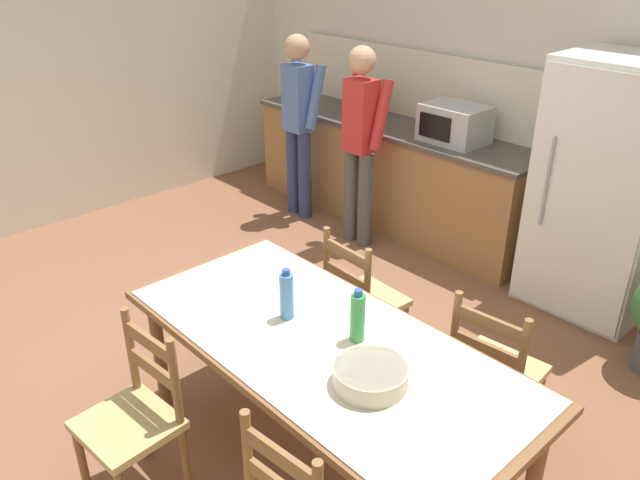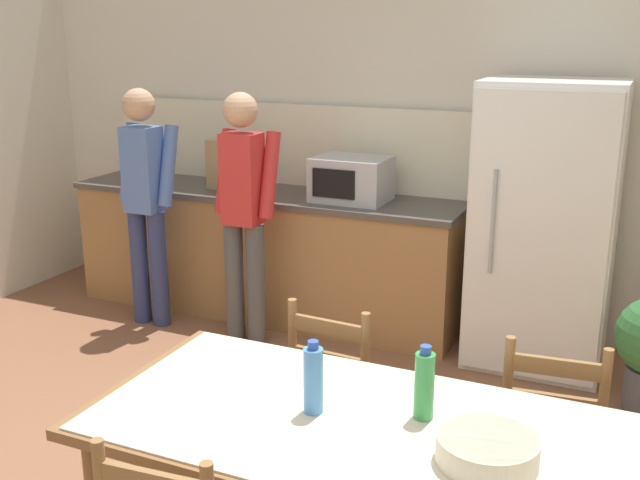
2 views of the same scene
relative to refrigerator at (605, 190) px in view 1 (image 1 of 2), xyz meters
The scene contains 17 objects.
ground_plane 2.51m from the refrigerator, 111.14° to the right, with size 8.32×8.32×0.00m, color brown.
wall_back 1.12m from the refrigerator, 150.90° to the left, with size 6.52×0.12×2.90m, color silver.
wall_left 4.69m from the refrigerator, 151.94° to the right, with size 0.12×5.20×2.90m, color silver.
kitchen_counter 2.03m from the refrigerator, behind, with size 2.94×0.66×0.93m.
counter_splashback 2.04m from the refrigerator, 169.97° to the left, with size 2.90×0.03×0.60m, color #EFE8CB.
refrigerator is the anchor object (origin of this frame).
microwave 1.31m from the refrigerator, behind, with size 0.50×0.39×0.30m.
paper_bag 2.29m from the refrigerator, behind, with size 0.24×0.16×0.36m, color tan.
dining_table 2.49m from the refrigerator, 93.98° to the right, with size 2.09×0.95×0.77m.
bottle_near_centre 2.51m from the refrigerator, 99.93° to the right, with size 0.07×0.07×0.27m.
bottle_off_centre 2.36m from the refrigerator, 91.65° to the right, with size 0.07×0.07×0.27m.
serving_bowl 2.56m from the refrigerator, 85.65° to the right, with size 0.32×0.32×0.09m.
chair_side_near_left 3.34m from the refrigerator, 101.25° to the right, with size 0.45×0.43×0.91m.
chair_side_far_left 1.88m from the refrigerator, 110.66° to the right, with size 0.44×0.42×0.91m.
chair_side_far_right 1.79m from the refrigerator, 80.00° to the right, with size 0.46×0.44×0.91m.
person_at_sink 2.68m from the refrigerator, 169.69° to the right, with size 0.42×0.29×1.68m.
person_at_counter 1.91m from the refrigerator, 164.80° to the right, with size 0.42×0.29×1.69m.
Camera 1 is at (2.43, -1.93, 2.49)m, focal length 35.00 mm.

